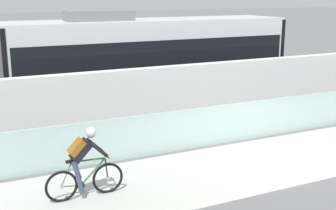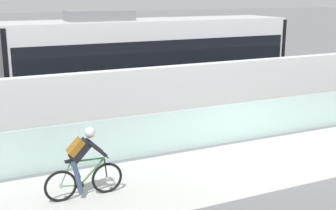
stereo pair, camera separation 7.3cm
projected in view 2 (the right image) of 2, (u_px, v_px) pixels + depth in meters
ground_plane at (274, 160)px, 12.30m from camera, size 200.00×200.00×0.00m
bike_path_deck at (274, 160)px, 12.30m from camera, size 32.00×3.20×0.01m
glass_parapet at (237, 122)px, 13.77m from camera, size 32.00×0.05×1.19m
concrete_barrier_wall at (207, 95)px, 15.23m from camera, size 32.00×0.36×2.16m
tram_rail_near at (174, 109)px, 17.66m from camera, size 32.00×0.08×0.01m
tram_rail_far at (159, 102)px, 18.92m from camera, size 32.00×0.08×0.01m
tram at (150, 60)px, 17.54m from camera, size 11.06×2.54×3.81m
cyclist_on_bike at (83, 163)px, 9.89m from camera, size 1.77×0.58×1.61m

